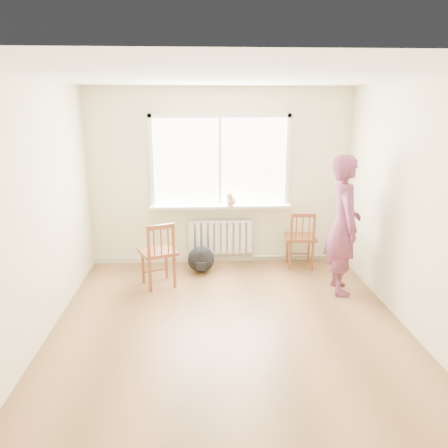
{
  "coord_description": "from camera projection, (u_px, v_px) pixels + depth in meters",
  "views": [
    {
      "loc": [
        -0.32,
        -4.38,
        2.45
      ],
      "look_at": [
        0.0,
        1.2,
        0.9
      ],
      "focal_mm": 35.0,
      "sensor_mm": 36.0,
      "label": 1
    }
  ],
  "objects": [
    {
      "name": "windowsill",
      "position": [
        220.0,
        206.0,
        6.69
      ],
      "size": [
        2.15,
        0.22,
        0.04
      ],
      "primitive_type": "cube",
      "color": "white",
      "rests_on": "back_wall"
    },
    {
      "name": "baseboard",
      "position": [
        220.0,
        259.0,
        7.02
      ],
      "size": [
        4.0,
        0.03,
        0.08
      ],
      "primitive_type": "cube",
      "color": "beige",
      "rests_on": "ground"
    },
    {
      "name": "person",
      "position": [
        343.0,
        225.0,
        5.69
      ],
      "size": [
        0.47,
        0.69,
        1.84
      ],
      "primitive_type": "imported",
      "rotation": [
        0.0,
        0.0,
        1.52
      ],
      "color": "#C64247",
      "rests_on": "floor"
    },
    {
      "name": "window",
      "position": [
        220.0,
        158.0,
        6.58
      ],
      "size": [
        2.12,
        0.05,
        1.42
      ],
      "color": "white",
      "rests_on": "back_wall"
    },
    {
      "name": "ceiling",
      "position": [
        231.0,
        76.0,
        4.16
      ],
      "size": [
        4.5,
        4.5,
        0.0
      ],
      "primitive_type": "plane",
      "rotation": [
        3.14,
        0.0,
        0.0
      ],
      "color": "white",
      "rests_on": "back_wall"
    },
    {
      "name": "backpack",
      "position": [
        201.0,
        259.0,
        6.52
      ],
      "size": [
        0.42,
        0.34,
        0.4
      ],
      "primitive_type": "ellipsoid",
      "rotation": [
        0.0,
        0.0,
        0.1
      ],
      "color": "black",
      "rests_on": "floor"
    },
    {
      "name": "heating_pipe",
      "position": [
        298.0,
        256.0,
        7.04
      ],
      "size": [
        1.4,
        0.04,
        0.04
      ],
      "primitive_type": "cylinder",
      "rotation": [
        0.0,
        1.57,
        0.0
      ],
      "color": "silver",
      "rests_on": "back_wall"
    },
    {
      "name": "cat",
      "position": [
        231.0,
        200.0,
        6.59
      ],
      "size": [
        0.21,
        0.36,
        0.24
      ],
      "rotation": [
        0.0,
        0.0,
        -0.25
      ],
      "color": "beige",
      "rests_on": "windowsill"
    },
    {
      "name": "chair_left",
      "position": [
        159.0,
        255.0,
        5.94
      ],
      "size": [
        0.59,
        0.57,
        0.92
      ],
      "rotation": [
        0.0,
        0.0,
        3.53
      ],
      "color": "brown",
      "rests_on": "floor"
    },
    {
      "name": "floor",
      "position": [
        230.0,
        330.0,
        4.88
      ],
      "size": [
        4.5,
        4.5,
        0.0
      ],
      "primitive_type": "plane",
      "color": "#96653D",
      "rests_on": "ground"
    },
    {
      "name": "chair_right",
      "position": [
        301.0,
        240.0,
        6.64
      ],
      "size": [
        0.47,
        0.45,
        0.9
      ],
      "rotation": [
        0.0,
        0.0,
        3.07
      ],
      "color": "brown",
      "rests_on": "floor"
    },
    {
      "name": "radiator",
      "position": [
        220.0,
        236.0,
        6.84
      ],
      "size": [
        1.0,
        0.12,
        0.55
      ],
      "color": "white",
      "rests_on": "back_wall"
    },
    {
      "name": "back_wall",
      "position": [
        220.0,
        178.0,
        6.69
      ],
      "size": [
        4.0,
        0.01,
        2.7
      ],
      "primitive_type": "cube",
      "color": "beige",
      "rests_on": "ground"
    }
  ]
}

